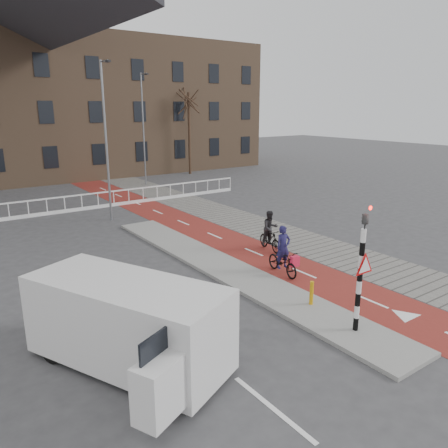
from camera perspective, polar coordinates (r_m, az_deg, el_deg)
ground at (r=14.45m, az=11.93°, el=-9.98°), size 120.00×120.00×0.00m
bike_lane at (r=22.70m, az=-4.08°, el=-0.35°), size 2.50×60.00×0.01m
sidewalk at (r=24.21m, az=1.59°, el=0.67°), size 3.00×60.00×0.01m
curb_island at (r=16.76m, az=0.21°, el=-5.82°), size 1.80×16.00×0.12m
traffic_signal at (r=12.09m, az=17.51°, el=-5.25°), size 0.80×0.80×3.68m
bollard at (r=13.86m, az=11.36°, el=-8.82°), size 0.12×0.12×0.75m
cyclist_near at (r=16.31m, az=7.71°, el=-4.44°), size 0.85×1.82×1.85m
cyclist_far at (r=18.86m, az=6.02°, el=-1.32°), size 0.82×1.66×1.75m
van at (r=10.82m, az=-12.48°, el=-12.41°), size 3.88×5.31×2.12m
railing at (r=26.80m, az=-24.16°, el=1.41°), size 28.00×0.10×0.99m
townhouse_row at (r=41.33m, az=-26.95°, el=16.02°), size 46.00×10.00×15.90m
tree_right at (r=40.43m, az=-4.54°, el=11.65°), size 0.24×0.24×7.24m
streetlight_near at (r=24.12m, az=-15.13°, el=10.11°), size 0.12×0.12×8.30m
streetlight_right at (r=35.17m, az=-10.48°, el=11.94°), size 0.12×0.12×8.48m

